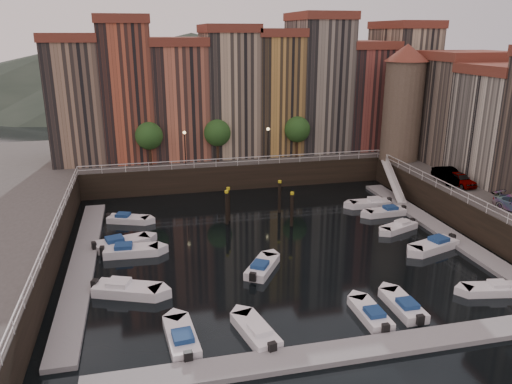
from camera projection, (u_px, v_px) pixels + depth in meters
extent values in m
plane|color=black|center=(272.00, 242.00, 45.06)|extent=(200.00, 200.00, 0.00)
cube|color=black|center=(224.00, 158.00, 68.73)|extent=(80.00, 20.00, 3.00)
cube|color=gray|center=(83.00, 262.00, 40.59)|extent=(2.00, 28.00, 0.35)
cube|color=gray|center=(439.00, 229.00, 47.57)|extent=(2.00, 28.00, 0.35)
cube|color=gray|center=(346.00, 351.00, 29.24)|extent=(30.00, 2.00, 0.35)
cone|color=#2D382D|center=(67.00, 74.00, 138.51)|extent=(80.00, 80.00, 14.00)
cone|color=#2D382D|center=(192.00, 65.00, 145.44)|extent=(100.00, 100.00, 18.00)
cone|color=#2D382D|center=(306.00, 73.00, 153.90)|extent=(70.00, 70.00, 12.00)
cube|color=#8E705A|center=(78.00, 102.00, 59.94)|extent=(6.00, 10.00, 14.00)
cube|color=brown|center=(71.00, 37.00, 57.65)|extent=(6.30, 10.30, 1.00)
cube|color=#AC5036|center=(128.00, 93.00, 60.90)|extent=(5.80, 10.00, 16.00)
cube|color=brown|center=(122.00, 19.00, 58.31)|extent=(6.10, 10.30, 1.00)
cube|color=#BA674C|center=(179.00, 102.00, 62.61)|extent=(6.50, 10.00, 13.50)
cube|color=brown|center=(176.00, 41.00, 60.40)|extent=(6.80, 10.30, 1.00)
cube|color=tan|center=(229.00, 94.00, 63.75)|extent=(6.20, 10.00, 15.00)
cube|color=brown|center=(228.00, 28.00, 61.31)|extent=(6.50, 10.30, 1.00)
cube|color=#BF8F46|center=(273.00, 95.00, 65.10)|extent=(5.60, 10.00, 14.50)
cube|color=brown|center=(274.00, 33.00, 62.73)|extent=(5.90, 10.30, 1.00)
cube|color=gray|center=(317.00, 86.00, 66.08)|extent=(6.40, 10.00, 16.50)
cube|color=brown|center=(320.00, 16.00, 63.41)|extent=(6.70, 10.30, 1.00)
cube|color=brown|center=(360.00, 98.00, 67.95)|extent=(6.00, 10.00, 13.00)
cube|color=brown|center=(363.00, 45.00, 65.82)|extent=(6.30, 10.30, 1.00)
cube|color=tan|center=(400.00, 88.00, 68.85)|extent=(5.90, 10.00, 15.50)
cube|color=brown|center=(406.00, 25.00, 66.34)|extent=(6.20, 10.30, 1.00)
cube|color=#716356|center=(462.00, 112.00, 59.16)|extent=(9.00, 8.00, 12.00)
cube|color=brown|center=(470.00, 56.00, 57.18)|extent=(9.30, 8.30, 1.00)
cube|color=beige|center=(509.00, 128.00, 51.89)|extent=(9.00, 8.00, 11.00)
cylinder|color=#6B5B4C|center=(402.00, 111.00, 60.08)|extent=(4.60, 4.60, 12.00)
cone|color=brown|center=(407.00, 53.00, 58.01)|extent=(5.20, 5.20, 2.00)
cylinder|color=black|center=(150.00, 156.00, 58.51)|extent=(0.30, 0.30, 2.40)
sphere|color=#1E4719|center=(149.00, 136.00, 57.78)|extent=(3.20, 3.20, 3.20)
cylinder|color=black|center=(218.00, 152.00, 60.24)|extent=(0.30, 0.30, 2.40)
sphere|color=#1E4719|center=(217.00, 133.00, 59.50)|extent=(3.20, 3.20, 3.20)
cylinder|color=black|center=(297.00, 148.00, 62.39)|extent=(0.30, 0.30, 2.40)
sphere|color=#1E4719|center=(297.00, 129.00, 61.66)|extent=(3.20, 3.20, 3.20)
cylinder|color=black|center=(185.00, 149.00, 58.20)|extent=(0.12, 0.12, 4.00)
sphere|color=#FFD88C|center=(184.00, 133.00, 57.59)|extent=(0.36, 0.36, 0.36)
cylinder|color=black|center=(268.00, 145.00, 60.36)|extent=(0.12, 0.12, 4.00)
sphere|color=#FFD88C|center=(268.00, 129.00, 59.75)|extent=(0.36, 0.36, 0.36)
cube|color=white|center=(238.00, 158.00, 58.70)|extent=(36.00, 0.08, 0.08)
cube|color=white|center=(238.00, 162.00, 58.84)|extent=(36.00, 0.06, 0.06)
cube|color=white|center=(460.00, 190.00, 46.81)|extent=(0.08, 34.00, 0.08)
cube|color=white|center=(460.00, 194.00, 46.95)|extent=(0.06, 34.00, 0.06)
cube|color=white|center=(54.00, 221.00, 39.05)|extent=(0.08, 34.00, 0.08)
cube|color=white|center=(54.00, 226.00, 39.19)|extent=(0.06, 34.00, 0.06)
cube|color=white|center=(393.00, 180.00, 57.49)|extent=(2.78, 8.26, 2.81)
cube|color=white|center=(393.00, 176.00, 57.34)|extent=(1.93, 8.32, 3.65)
cylinder|color=black|center=(227.00, 210.00, 48.73)|extent=(0.32, 0.32, 3.60)
cylinder|color=gold|center=(227.00, 192.00, 48.17)|extent=(0.36, 0.36, 0.25)
cylinder|color=black|center=(229.00, 206.00, 49.67)|extent=(0.32, 0.32, 3.60)
cylinder|color=gold|center=(228.00, 189.00, 49.11)|extent=(0.36, 0.36, 0.25)
cylinder|color=black|center=(292.00, 211.00, 48.26)|extent=(0.32, 0.32, 3.60)
cylinder|color=gold|center=(292.00, 193.00, 47.69)|extent=(0.36, 0.36, 0.25)
cylinder|color=black|center=(279.00, 199.00, 51.97)|extent=(0.32, 0.32, 3.60)
cylinder|color=gold|center=(280.00, 182.00, 51.41)|extent=(0.36, 0.36, 0.25)
cube|color=white|center=(128.00, 290.00, 35.86)|extent=(5.11, 3.48, 0.81)
cube|color=white|center=(119.00, 284.00, 35.80)|extent=(1.89, 1.77, 0.54)
cube|color=black|center=(95.00, 285.00, 36.14)|extent=(0.55, 0.64, 0.76)
cube|color=white|center=(131.00, 251.00, 42.32)|extent=(4.60, 1.99, 0.77)
cube|color=navy|center=(123.00, 247.00, 42.08)|extent=(1.50, 1.31, 0.51)
cube|color=black|center=(102.00, 250.00, 41.86)|extent=(0.39, 0.53, 0.72)
cube|color=white|center=(122.00, 243.00, 43.87)|extent=(4.89, 2.95, 0.78)
cube|color=navy|center=(115.00, 240.00, 43.44)|extent=(1.74, 1.60, 0.52)
cube|color=black|center=(94.00, 246.00, 42.69)|extent=(0.49, 0.60, 0.73)
cube|color=white|center=(129.00, 220.00, 49.60)|extent=(4.29, 2.87, 0.68)
cube|color=navy|center=(123.00, 215.00, 49.54)|extent=(1.58, 1.47, 0.45)
cube|color=black|center=(108.00, 216.00, 49.80)|extent=(0.46, 0.54, 0.64)
cube|color=white|center=(490.00, 290.00, 36.05)|extent=(4.10, 2.15, 0.66)
cube|color=white|center=(498.00, 285.00, 35.95)|extent=(1.40, 1.26, 0.44)
cube|color=white|center=(433.00, 246.00, 43.27)|extent=(4.93, 3.11, 0.78)
cube|color=navy|center=(439.00, 240.00, 43.44)|extent=(1.78, 1.64, 0.52)
cube|color=black|center=(452.00, 238.00, 44.37)|extent=(0.51, 0.61, 0.73)
cube|color=white|center=(398.00, 228.00, 47.54)|extent=(4.15, 2.82, 0.66)
cube|color=white|center=(402.00, 223.00, 47.70)|extent=(1.53, 1.44, 0.44)
cube|color=black|center=(412.00, 221.00, 48.57)|extent=(0.45, 0.52, 0.62)
cube|color=white|center=(385.00, 212.00, 51.55)|extent=(4.15, 1.76, 0.70)
cube|color=navy|center=(390.00, 208.00, 51.56)|extent=(1.35, 1.17, 0.46)
cube|color=black|center=(404.00, 208.00, 52.03)|extent=(0.35, 0.48, 0.65)
cube|color=white|center=(370.00, 204.00, 54.07)|extent=(4.38, 1.89, 0.73)
cube|color=white|center=(375.00, 200.00, 54.03)|extent=(1.43, 1.24, 0.49)
cube|color=black|center=(389.00, 201.00, 54.36)|extent=(0.37, 0.51, 0.68)
cube|color=white|center=(181.00, 338.00, 30.30)|extent=(2.07, 4.52, 0.75)
cube|color=navy|center=(183.00, 337.00, 29.62)|extent=(1.31, 1.49, 0.50)
cube|color=black|center=(188.00, 357.00, 28.15)|extent=(0.53, 0.39, 0.70)
cube|color=white|center=(256.00, 332.00, 30.98)|extent=(2.55, 4.52, 0.73)
cube|color=white|center=(260.00, 330.00, 30.35)|extent=(1.43, 1.58, 0.48)
cube|color=black|center=(272.00, 348.00, 29.00)|extent=(0.55, 0.44, 0.68)
cube|color=white|center=(370.00, 314.00, 32.94)|extent=(1.60, 4.01, 0.68)
cube|color=navy|center=(374.00, 313.00, 32.31)|extent=(1.10, 1.28, 0.45)
cube|color=black|center=(386.00, 328.00, 30.94)|extent=(0.46, 0.32, 0.63)
cube|color=white|center=(403.00, 306.00, 33.93)|extent=(1.63, 4.16, 0.71)
cube|color=navy|center=(408.00, 304.00, 33.28)|extent=(1.14, 1.33, 0.47)
cube|color=black|center=(420.00, 320.00, 31.85)|extent=(0.47, 0.33, 0.66)
imported|color=gray|center=(460.00, 180.00, 50.85)|extent=(1.91, 4.10, 1.36)
imported|color=gray|center=(448.00, 176.00, 51.94)|extent=(1.95, 4.63, 1.49)
cube|color=white|center=(262.00, 267.00, 39.48)|extent=(3.65, 4.43, 0.72)
cube|color=navy|center=(260.00, 265.00, 38.83)|extent=(1.69, 1.75, 0.48)
cube|color=black|center=(253.00, 277.00, 37.42)|extent=(0.59, 0.54, 0.67)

